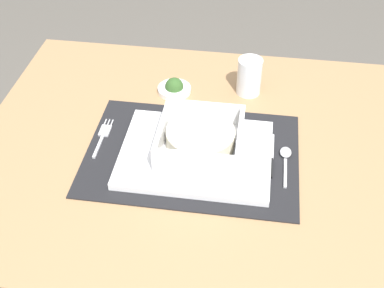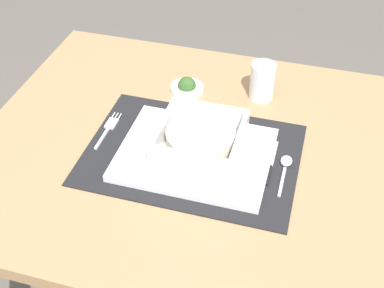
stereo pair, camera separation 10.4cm
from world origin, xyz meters
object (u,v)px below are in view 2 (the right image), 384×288
porridge_bowl (200,140)px  spoon (285,166)px  drinking_glass (262,83)px  condiment_saucer (187,87)px  dining_table (207,181)px  fork (109,127)px  butter_knife (269,165)px

porridge_bowl → spoon: porridge_bowl is taller
drinking_glass → condiment_saucer: drinking_glass is taller
dining_table → fork: bearing=179.3°
butter_knife → porridge_bowl: bearing=178.2°
dining_table → porridge_bowl: size_ratio=5.93×
dining_table → condiment_saucer: (-0.10, 0.19, 0.11)m
fork → condiment_saucer: condiment_saucer is taller
spoon → butter_knife: spoon is taller
porridge_bowl → fork: (-0.22, 0.03, -0.04)m
drinking_glass → butter_knife: bearing=-75.7°
dining_table → porridge_bowl: 0.14m
dining_table → butter_knife: size_ratio=7.57×
porridge_bowl → dining_table: bearing=65.4°
porridge_bowl → condiment_saucer: size_ratio=2.10×
spoon → condiment_saucer: size_ratio=1.40×
porridge_bowl → condiment_saucer: bearing=113.1°
fork → drinking_glass: bearing=39.0°
butter_knife → drinking_glass: bearing=100.3°
dining_table → fork: fork is taller
dining_table → spoon: spoon is taller
porridge_bowl → drinking_glass: bearing=70.5°
dining_table → butter_knife: (0.13, -0.02, 0.10)m
porridge_bowl → fork: bearing=172.7°
spoon → drinking_glass: 0.25m
porridge_bowl → spoon: (0.18, 0.01, -0.04)m
dining_table → drinking_glass: 0.26m
spoon → butter_knife: 0.03m
porridge_bowl → condiment_saucer: 0.24m
fork → butter_knife: (0.36, -0.02, 0.00)m
spoon → butter_knife: (-0.03, -0.00, -0.00)m
drinking_glass → dining_table: bearing=-108.9°
dining_table → fork: (-0.23, 0.00, 0.10)m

